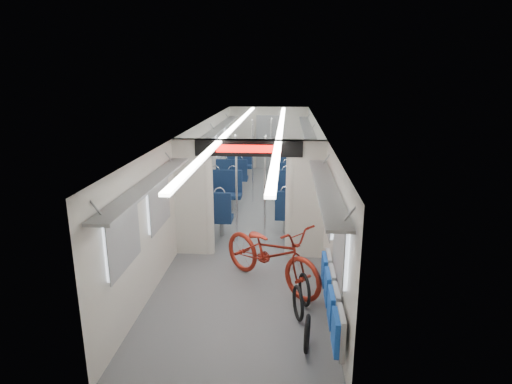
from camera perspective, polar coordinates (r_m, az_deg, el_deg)
carriage at (r=9.85m, az=-0.01°, el=3.91°), size 12.00×12.02×2.31m
bicycle at (r=7.26m, az=2.03°, el=-8.14°), size 2.13×2.04×1.15m
flip_bench at (r=6.03m, az=10.05°, el=-13.59°), size 0.12×2.11×0.52m
bike_hoop_a at (r=5.86m, az=6.83°, el=-18.45°), size 0.12×0.51×0.50m
bike_hoop_b at (r=6.47m, az=5.63°, el=-14.71°), size 0.17×0.53×0.53m
bike_hoop_c at (r=6.83m, az=6.47°, el=-13.00°), size 0.19×0.52×0.53m
seat_bay_near_left at (r=10.30m, az=-5.15°, el=-0.95°), size 0.96×2.29×1.16m
seat_bay_near_right at (r=10.44m, az=5.28°, el=-0.82°), size 0.93×2.18×1.13m
seat_bay_far_left at (r=13.85m, az=-2.70°, el=3.34°), size 0.93×2.18×1.13m
seat_bay_far_right at (r=13.54m, az=5.08°, el=2.91°), size 0.90×2.01×1.08m
stanchion_near_left at (r=8.94m, az=-2.61°, el=0.38°), size 0.05×0.05×2.30m
stanchion_near_right at (r=8.81m, az=1.20°, el=0.15°), size 0.04×0.04×2.30m
stanchion_far_left at (r=11.74m, az=-0.45°, el=4.07°), size 0.05×0.05×2.30m
stanchion_far_right at (r=12.05m, az=2.00°, el=4.37°), size 0.04×0.04×2.30m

